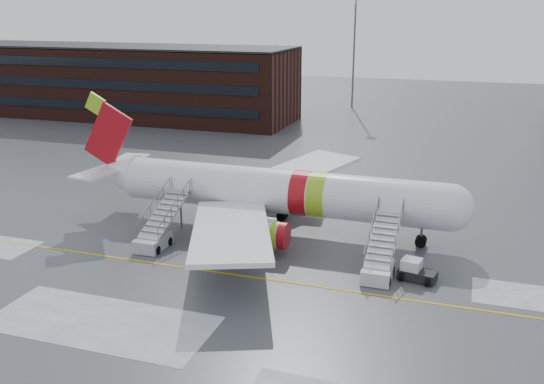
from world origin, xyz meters
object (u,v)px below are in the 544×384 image
(airliner, at_px, (269,191))
(airstair_fwd, at_px, (380,261))
(airstair_aft, at_px, (157,233))
(pushback_tug, at_px, (415,271))

(airliner, distance_m, airstair_fwd, 12.70)
(airstair_fwd, xyz_separation_m, airstair_aft, (-17.94, 0.00, 0.00))
(airliner, relative_size, airstair_aft, 4.55)
(pushback_tug, bearing_deg, airstair_aft, 179.97)
(airliner, xyz_separation_m, airstair_aft, (-7.30, -6.54, -2.35))
(airstair_fwd, height_order, pushback_tug, airstair_fwd)
(airliner, bearing_deg, pushback_tug, -26.47)
(airstair_aft, height_order, pushback_tug, airstair_aft)
(airstair_fwd, relative_size, pushback_tug, 2.74)
(airliner, height_order, airstair_fwd, airliner)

